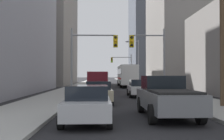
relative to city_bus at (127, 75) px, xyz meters
The scene contains 15 objects.
sidewalk_left 13.41m from the city_bus, 125.33° to the left, with size 3.68×160.00×0.15m, color #9E9E99.
sidewalk_right 11.37m from the city_bus, 74.96° to the left, with size 3.68×160.00×0.15m, color #9E9E99.
city_bus is the anchor object (origin of this frame).
pickup_truck_grey 31.60m from the city_bus, 91.32° to the right, with size 2.20×5.44×1.90m.
cargo_van_maroon 15.22m from the city_bus, 106.18° to the right, with size 2.16×5.26×2.26m.
sedan_silver 33.32m from the city_bus, 97.31° to the right, with size 1.95×4.24×1.52m.
sedan_beige 25.92m from the city_bus, 98.83° to the right, with size 1.95×4.26×1.52m.
sedan_white 19.95m from the city_bus, 91.47° to the right, with size 1.95×4.20×1.52m.
traffic_signal_near_left 20.84m from the city_bus, 103.05° to the right, with size 4.11×0.44×6.00m.
traffic_signal_near_right 20.31m from the city_bus, 88.99° to the right, with size 3.15×0.44×6.00m.
traffic_signal_far_right 10.24m from the city_bus, 90.57° to the left, with size 4.14×0.44×6.00m.
utility_pole_right 28.85m from the city_bus, 83.42° to the right, with size 2.20×0.28×10.79m.
street_lamp_right 3.02m from the city_bus, 21.60° to the right, with size 2.13×0.32×7.50m.
building_left_mid_office 26.33m from the city_bus, 149.25° to the left, with size 21.46×22.87×22.90m, color gray.
building_right_mid_block 23.65m from the city_bus, 25.36° to the left, with size 22.42×19.38×32.66m, color gray.
Camera 1 is at (-1.15, -5.00, 1.94)m, focal length 44.12 mm.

